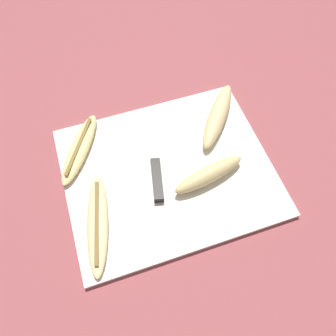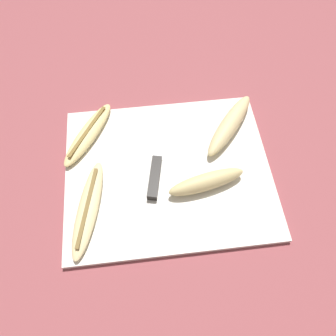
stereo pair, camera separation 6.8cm
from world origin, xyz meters
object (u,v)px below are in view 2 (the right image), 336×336
at_px(banana_ripe_center, 88,208).
at_px(banana_golden_short, 88,134).
at_px(banana_mellow_near, 230,125).
at_px(knife, 156,170).
at_px(banana_spotted_left, 206,182).

height_order(banana_ripe_center, banana_golden_short, banana_golden_short).
bearing_deg(banana_ripe_center, banana_mellow_near, 27.00).
bearing_deg(knife, banana_golden_short, 155.14).
distance_m(banana_spotted_left, banana_golden_short, 0.28).
bearing_deg(banana_golden_short, banana_mellow_near, -3.00).
distance_m(knife, banana_golden_short, 0.17).
xyz_separation_m(knife, banana_golden_short, (-0.14, 0.11, 0.00)).
distance_m(banana_mellow_near, banana_golden_short, 0.31).
bearing_deg(banana_ripe_center, banana_spotted_left, 6.18).
bearing_deg(banana_mellow_near, banana_golden_short, 177.00).
xyz_separation_m(banana_spotted_left, banana_ripe_center, (-0.24, -0.03, -0.01)).
bearing_deg(banana_mellow_near, knife, -152.79).
height_order(banana_mellow_near, banana_ripe_center, banana_mellow_near).
xyz_separation_m(banana_spotted_left, banana_mellow_near, (0.08, 0.13, -0.00)).
relative_size(banana_mellow_near, banana_ripe_center, 0.82).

